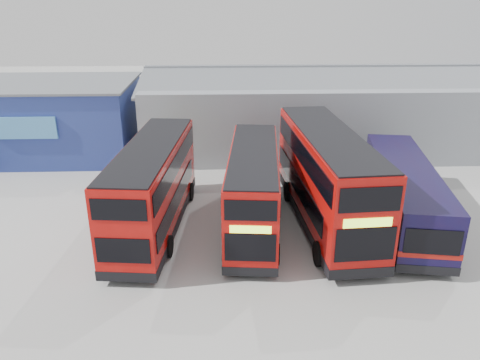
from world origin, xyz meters
TOP-DOWN VIEW (x-y plane):
  - ground_plane at (0.00, 0.00)m, footprint 120.00×120.00m
  - office_block at (-14.00, 17.99)m, footprint 12.30×8.32m
  - maintenance_shed at (8.00, 20.00)m, footprint 30.50×12.00m
  - double_decker_left at (-4.99, 5.90)m, footprint 3.43×10.38m
  - double_decker_centre at (-0.16, 5.80)m, footprint 3.10×9.67m
  - double_decker_right at (3.48, 6.22)m, footprint 3.45×11.34m
  - single_decker_blue at (7.48, 6.29)m, footprint 4.25×11.22m

SIDE VIEW (x-z plane):
  - ground_plane at x=0.00m, z-range 0.00..0.00m
  - single_decker_blue at x=7.48m, z-range -0.01..2.97m
  - double_decker_centre at x=-0.16m, z-range -0.01..4.01m
  - double_decker_left at x=-4.99m, z-range -0.01..4.30m
  - double_decker_right at x=3.48m, z-range -0.01..4.72m
  - office_block at x=-14.00m, z-range 0.02..5.14m
  - maintenance_shed at x=8.00m, z-range -0.34..5.55m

